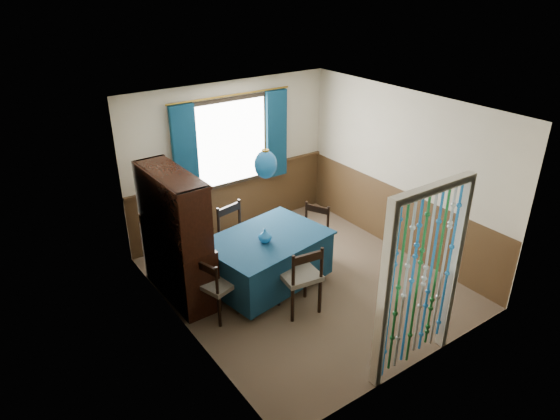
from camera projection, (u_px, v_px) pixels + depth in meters
floor at (305, 282)px, 7.08m from camera, size 4.00×4.00×0.00m
ceiling at (309, 108)px, 5.99m from camera, size 4.00×4.00×0.00m
wall_back at (231, 159)px, 8.01m from camera, size 3.60×0.00×3.60m
wall_front at (427, 271)px, 5.06m from camera, size 3.60×0.00×3.60m
wall_left at (180, 241)px, 5.60m from camera, size 0.00×4.00×4.00m
wall_right at (402, 173)px, 7.46m from camera, size 0.00×4.00×4.00m
wainscot_back at (233, 202)px, 8.32m from camera, size 3.60×0.00×3.60m
wainscot_front at (417, 329)px, 5.39m from camera, size 3.60×0.00×3.60m
wainscot_left at (187, 296)px, 5.94m from camera, size 0.00×4.00×4.00m
wainscot_right at (396, 218)px, 7.78m from camera, size 0.00×4.00×4.00m
window at (231, 142)px, 7.84m from camera, size 1.32×0.12×1.42m
doorway at (420, 284)px, 5.19m from camera, size 1.16×0.12×2.18m
dining_table at (267, 258)px, 6.80m from camera, size 1.78×1.37×0.78m
chair_near at (301, 277)px, 6.29m from camera, size 0.53×0.52×0.97m
chair_far at (238, 236)px, 7.23m from camera, size 0.57×0.55×0.98m
chair_left at (216, 285)px, 6.20m from camera, size 0.52×0.53×0.87m
chair_right at (312, 233)px, 7.41m from camera, size 0.57×0.58×0.88m
sideboard at (177, 254)px, 6.58m from camera, size 0.50×1.36×1.77m
pendant_lamp at (266, 164)px, 6.21m from camera, size 0.29×0.29×0.87m
vase_table at (265, 236)px, 6.52m from camera, size 0.22×0.22×0.17m
bowl_shelf at (184, 217)px, 6.19m from camera, size 0.25×0.25×0.05m
vase_sideboard at (172, 222)px, 6.63m from camera, size 0.21×0.21×0.19m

